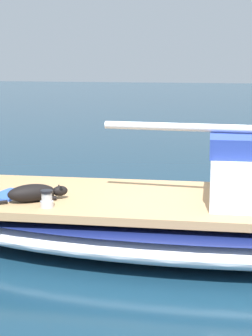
# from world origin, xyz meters

# --- Properties ---
(ground_plane) EXTENTS (120.00, 120.00, 0.00)m
(ground_plane) POSITION_xyz_m (0.00, 0.00, 0.00)
(ground_plane) COLOR #143347
(sailboat_main) EXTENTS (3.22, 7.45, 0.66)m
(sailboat_main) POSITION_xyz_m (0.00, 0.00, 0.34)
(sailboat_main) COLOR white
(sailboat_main) RESTS_ON ground
(dog_black) EXTENTS (0.66, 0.79, 0.22)m
(dog_black) POSITION_xyz_m (0.66, -2.01, 0.77)
(dog_black) COLOR black
(dog_black) RESTS_ON sailboat_main
(deck_winch) EXTENTS (0.16, 0.16, 0.21)m
(deck_winch) POSITION_xyz_m (0.89, -1.74, 0.76)
(deck_winch) COLOR #B7B7BC
(deck_winch) RESTS_ON sailboat_main
(deck_towel) EXTENTS (0.60, 0.42, 0.03)m
(deck_towel) POSITION_xyz_m (0.47, -2.45, 0.68)
(deck_towel) COLOR blue
(deck_towel) RESTS_ON sailboat_main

